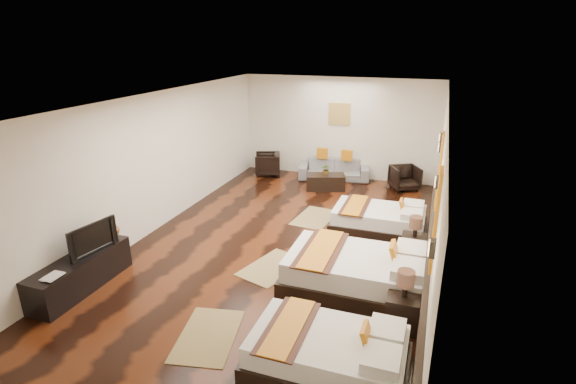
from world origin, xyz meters
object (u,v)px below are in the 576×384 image
at_px(figurine, 108,229).
at_px(sofa, 334,169).
at_px(coffee_table, 325,182).
at_px(nightstand_b, 414,245).
at_px(book, 47,276).
at_px(armchair_left, 267,164).
at_px(nightstand_a, 403,308).
at_px(bed_near, 329,352).
at_px(bed_mid, 359,272).
at_px(bed_far, 380,219).
at_px(tv_console, 81,273).
at_px(armchair_right, 405,178).
at_px(tv, 90,237).
at_px(table_plant, 326,169).

distance_m(figurine, sofa, 6.69).
bearing_deg(sofa, coffee_table, -101.90).
height_order(nightstand_b, book, nightstand_b).
height_order(book, armchair_left, armchair_left).
bearing_deg(nightstand_a, bed_near, -123.26).
bearing_deg(armchair_left, nightstand_b, 27.84).
distance_m(bed_mid, nightstand_b, 1.45).
relative_size(nightstand_a, nightstand_b, 1.03).
height_order(bed_far, tv_console, bed_far).
xyz_separation_m(bed_near, armchair_right, (0.25, 7.11, 0.07)).
bearing_deg(tv_console, bed_near, -6.42).
xyz_separation_m(bed_near, armchair_left, (-3.64, 7.11, 0.07)).
distance_m(bed_mid, tv, 4.35).
height_order(nightstand_b, table_plant, nightstand_b).
bearing_deg(coffee_table, figurine, -115.17).
bearing_deg(coffee_table, armchair_right, 18.77).
xyz_separation_m(nightstand_b, figurine, (-4.95, -1.99, 0.44)).
bearing_deg(book, tv_console, 90.00).
height_order(tv, armchair_right, tv).
height_order(tv_console, book, book).
xyz_separation_m(nightstand_a, sofa, (-2.48, 6.24, -0.02)).
bearing_deg(coffee_table, armchair_left, 160.57).
bearing_deg(book, nightstand_b, 33.75).
bearing_deg(bed_far, book, -133.43).
height_order(bed_mid, tv, tv).
bearing_deg(book, table_plant, 69.46).
distance_m(sofa, armchair_left, 1.93).
xyz_separation_m(armchair_right, table_plant, (-1.97, -0.64, 0.23)).
distance_m(tv_console, table_plant, 6.49).
bearing_deg(nightstand_b, bed_near, -103.31).
bearing_deg(armchair_right, nightstand_b, -111.17).
relative_size(tv_console, book, 6.20).
bearing_deg(table_plant, nightstand_b, -53.14).
bearing_deg(bed_near, bed_mid, 89.85).
relative_size(bed_far, coffee_table, 1.91).
distance_m(bed_near, nightstand_b, 3.26).
bearing_deg(nightstand_b, table_plant, 126.86).
xyz_separation_m(nightstand_a, book, (-4.94, -1.28, 0.26)).
bearing_deg(coffee_table, bed_mid, -69.02).
bearing_deg(armchair_left, nightstand_a, 16.09).
height_order(figurine, coffee_table, figurine).
height_order(nightstand_a, armchair_left, nightstand_a).
relative_size(armchair_right, table_plant, 2.43).
bearing_deg(book, figurine, 90.00).
bearing_deg(nightstand_a, coffee_table, 115.05).
distance_m(bed_far, sofa, 3.53).
bearing_deg(nightstand_b, armchair_right, 97.28).
relative_size(nightstand_b, tv_console, 0.47).
xyz_separation_m(tv_console, sofa, (2.47, 6.91, 0.01)).
bearing_deg(figurine, armchair_right, 53.14).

